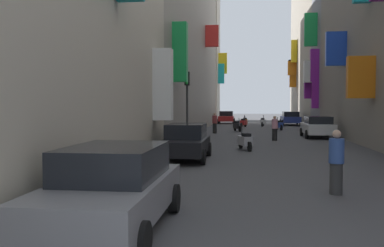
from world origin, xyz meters
name	(u,v)px	position (x,y,z in m)	size (l,w,h in m)	color
ground_plane	(264,135)	(0.00, 30.00, 0.00)	(140.00, 140.00, 0.00)	#424244
building_left_mid_a	(167,5)	(-8.00, 33.85, 10.63)	(7.20, 33.97, 21.26)	gray
building_left_mid_c	(197,49)	(-7.99, 56.42, 9.82)	(7.16, 7.15, 19.65)	#B2A899
building_right_mid_c	(349,43)	(7.96, 38.30, 7.79)	(7.25, 5.32, 15.64)	gray
building_right_far	(325,36)	(7.99, 50.49, 10.30)	(7.05, 19.02, 20.62)	#9E9384
parked_car_red	(226,117)	(-3.59, 49.13, 0.76)	(1.95, 4.06, 1.45)	#B21E1E
parked_car_grey	(112,187)	(-3.77, 5.39, 0.79)	(2.01, 4.33, 1.52)	slate
parked_car_blue	(290,118)	(3.52, 45.29, 0.78)	(2.01, 4.34, 1.48)	navy
parked_car_black	(186,141)	(-3.78, 15.30, 0.77)	(1.87, 4.16, 1.47)	black
parked_car_white	(318,126)	(3.55, 27.82, 0.77)	(1.97, 4.05, 1.45)	white
scooter_blue	(279,125)	(1.62, 36.25, 0.46)	(0.66, 1.78, 1.13)	#2D4CAD
scooter_white	(263,122)	(0.45, 42.53, 0.46)	(0.60, 1.94, 1.13)	silver
scooter_black	(237,126)	(-2.01, 33.97, 0.46)	(0.76, 1.81, 1.13)	black
scooter_orange	(245,121)	(-1.39, 43.32, 0.46)	(0.56, 1.85, 1.13)	orange
scooter_red	(244,123)	(-1.51, 40.46, 0.46)	(0.72, 1.85, 1.13)	red
scooter_silver	(245,141)	(-1.36, 19.32, 0.46)	(0.77, 1.87, 1.13)	#ADADB2
pedestrian_crossing	(275,128)	(0.47, 25.04, 0.77)	(0.43, 0.43, 1.55)	black
pedestrian_near_left	(336,162)	(0.93, 9.03, 0.82)	(0.46, 0.46, 1.64)	#313131
pedestrian_mid_street	(215,123)	(-3.72, 31.25, 0.80)	(0.48, 0.48, 1.61)	black
traffic_light_near_corner	(187,95)	(-4.55, 21.31, 2.78)	(0.26, 0.34, 4.07)	#2D2D2D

